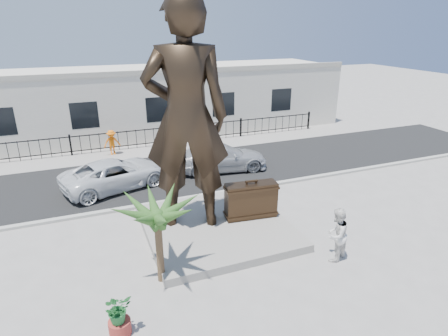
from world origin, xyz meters
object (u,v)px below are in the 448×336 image
object	(u,v)px
suitcase	(251,200)
car_white	(116,174)
statue	(186,117)
tourist	(336,235)

from	to	relation	value
suitcase	car_white	distance (m)	7.07
statue	suitcase	world-z (taller)	statue
tourist	car_white	size ratio (longest dim) A/B	0.37
suitcase	car_white	xyz separation A→B (m)	(-4.49, 5.46, -0.29)
car_white	suitcase	bearing A→B (deg)	-158.04
statue	car_white	world-z (taller)	statue
statue	suitcase	bearing A→B (deg)	-175.39
suitcase	tourist	world-z (taller)	tourist
statue	car_white	bearing A→B (deg)	-49.63
tourist	statue	bearing A→B (deg)	-69.80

